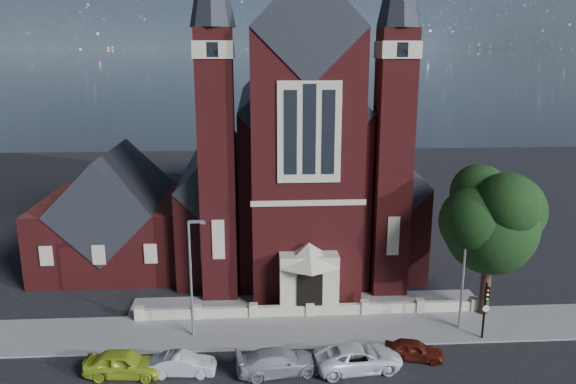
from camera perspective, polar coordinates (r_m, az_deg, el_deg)
The scene contains 15 objects.
ground at distance 48.84m, azimuth 1.21°, elevation -8.00°, with size 120.00×120.00×0.00m, color black.
pavement_strip at distance 39.37m, azimuth 2.50°, elevation -13.79°, with size 60.00×5.00×0.12m, color slate.
forecourt_paving at distance 42.93m, azimuth 1.94°, elevation -11.28°, with size 26.00×3.00×0.14m, color slate.
forecourt_wall at distance 41.14m, azimuth 2.21°, elevation -12.48°, with size 24.00×0.40×0.90m, color #B4AB8F.
church at distance 54.11m, azimuth 0.56°, elevation 3.28°, with size 20.01×34.90×29.20m.
parish_hall at distance 51.64m, azimuth -17.06°, elevation -2.68°, with size 12.00×12.20×10.24m.
street_tree at distance 41.00m, azimuth 20.25°, elevation -3.00°, with size 6.40×6.60×10.70m.
street_lamp_left at distance 37.00m, azimuth -9.73°, elevation -8.03°, with size 1.16×0.22×8.09m.
street_lamp_right at distance 39.32m, azimuth 17.57°, elevation -7.15°, with size 1.16×0.22×8.09m.
traffic_signal at distance 39.08m, azimuth 19.43°, elevation -10.65°, with size 0.28×0.42×4.00m.
car_lime_van at distance 35.48m, azimuth -16.36°, elevation -16.37°, with size 1.82×4.52×1.54m, color #A5BD25.
car_silver_a at distance 34.91m, azimuth -10.64°, elevation -16.81°, with size 1.34×3.84×1.27m, color #B8BBC1.
car_silver_b at distance 34.42m, azimuth -0.97°, elevation -16.86°, with size 2.02×4.96×1.44m, color #9A9CA1.
car_white_suv at distance 35.03m, azimuth 7.17°, elevation -16.35°, with size 2.43×5.28×1.47m, color white.
car_dark_red at distance 36.63m, azimuth 12.68°, elevation -15.36°, with size 1.45×3.60×1.23m, color #4F160D.
Camera 1 is at (-3.82, -30.03, 18.53)m, focal length 35.00 mm.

